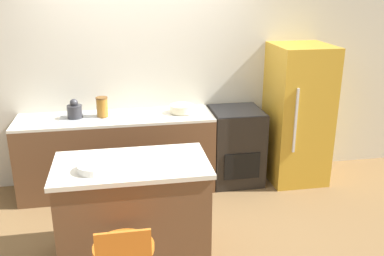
{
  "coord_description": "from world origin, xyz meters",
  "views": [
    {
      "loc": [
        -0.28,
        -4.32,
        2.35
      ],
      "look_at": [
        0.43,
        -0.34,
        0.94
      ],
      "focal_mm": 40.0,
      "sensor_mm": 36.0,
      "label": 1
    }
  ],
  "objects_px": {
    "refrigerator": "(297,114)",
    "kettle": "(75,110)",
    "oven_range": "(235,146)",
    "mixing_bowl": "(182,109)"
  },
  "relations": [
    {
      "from": "refrigerator",
      "to": "kettle",
      "type": "xyz_separation_m",
      "value": [
        -2.59,
        0.06,
        0.17
      ]
    },
    {
      "from": "oven_range",
      "to": "refrigerator",
      "type": "height_order",
      "value": "refrigerator"
    },
    {
      "from": "kettle",
      "to": "oven_range",
      "type": "bearing_deg",
      "value": -0.44
    },
    {
      "from": "kettle",
      "to": "mixing_bowl",
      "type": "distance_m",
      "value": 1.2
    },
    {
      "from": "oven_range",
      "to": "refrigerator",
      "type": "xyz_separation_m",
      "value": [
        0.74,
        -0.05,
        0.37
      ]
    },
    {
      "from": "oven_range",
      "to": "kettle",
      "type": "relative_size",
      "value": 4.2
    },
    {
      "from": "refrigerator",
      "to": "kettle",
      "type": "distance_m",
      "value": 2.59
    },
    {
      "from": "kettle",
      "to": "mixing_bowl",
      "type": "xyz_separation_m",
      "value": [
        1.2,
        -0.0,
        -0.04
      ]
    },
    {
      "from": "refrigerator",
      "to": "mixing_bowl",
      "type": "relative_size",
      "value": 6.02
    },
    {
      "from": "oven_range",
      "to": "refrigerator",
      "type": "bearing_deg",
      "value": -3.74
    }
  ]
}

